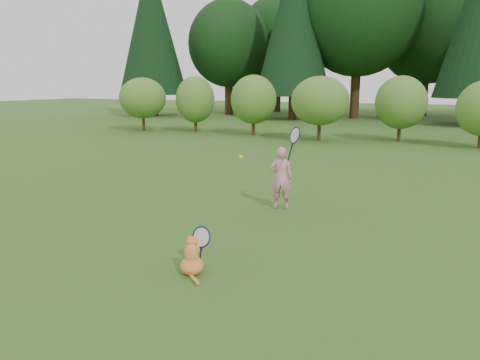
% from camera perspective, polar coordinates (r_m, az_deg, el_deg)
% --- Properties ---
extents(ground, '(100.00, 100.00, 0.00)m').
position_cam_1_polar(ground, '(7.34, -3.99, -6.39)').
color(ground, '#2D4C15').
rests_on(ground, ground).
extents(shrub_row, '(28.00, 3.00, 2.80)m').
position_cam_1_polar(shrub_row, '(19.45, 14.38, 8.77)').
color(shrub_row, '#487324').
rests_on(shrub_row, ground).
extents(child, '(0.70, 0.49, 1.71)m').
position_cam_1_polar(child, '(8.58, 5.09, 0.42)').
color(child, pink).
rests_on(child, ground).
extents(cat, '(0.48, 0.70, 0.66)m').
position_cam_1_polar(cat, '(5.77, -5.85, -8.92)').
color(cat, orange).
rests_on(cat, ground).
extents(tennis_ball, '(0.08, 0.08, 0.08)m').
position_cam_1_polar(tennis_ball, '(8.24, 0.11, 2.83)').
color(tennis_ball, yellow).
rests_on(tennis_ball, ground).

